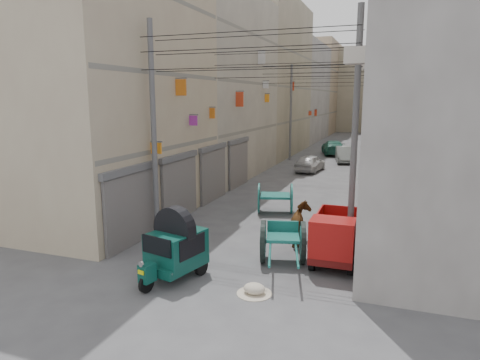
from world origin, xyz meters
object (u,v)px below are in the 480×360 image
at_px(tonga_cart, 283,241).
at_px(horse, 301,224).
at_px(second_cart, 275,197).
at_px(distant_car_white, 310,163).
at_px(distant_car_grey, 345,154).
at_px(distant_car_green, 333,147).
at_px(feed_sack, 254,289).
at_px(auto_rickshaw, 175,246).
at_px(mini_truck, 335,241).

height_order(tonga_cart, horse, horse).
xyz_separation_m(second_cart, distant_car_white, (-0.64, 11.97, -0.12)).
xyz_separation_m(distant_car_grey, distant_car_green, (-1.60, 4.71, 0.02)).
xyz_separation_m(second_cart, distant_car_green, (-0.40, 22.25, -0.07)).
bearing_deg(distant_car_white, distant_car_grey, -101.39).
relative_size(tonga_cart, feed_sack, 5.35).
height_order(auto_rickshaw, feed_sack, auto_rickshaw).
relative_size(auto_rickshaw, distant_car_grey, 0.62).
height_order(mini_truck, distant_car_white, mini_truck).
xyz_separation_m(feed_sack, distant_car_green, (-2.08, 30.52, 0.52)).
distance_m(auto_rickshaw, tonga_cart, 3.49).
bearing_deg(second_cart, distant_car_grey, 70.78).
distance_m(mini_truck, distant_car_green, 27.96).
distance_m(second_cart, distant_car_white, 11.99).
height_order(tonga_cart, mini_truck, mini_truck).
bearing_deg(distant_car_grey, auto_rickshaw, -105.20).
bearing_deg(auto_rickshaw, distant_car_white, 102.88).
bearing_deg(second_cart, tonga_cart, -87.79).
distance_m(second_cart, distant_car_green, 22.25).
relative_size(distant_car_white, distant_car_grey, 0.94).
height_order(mini_truck, second_cart, mini_truck).
height_order(tonga_cart, distant_car_white, tonga_cart).
bearing_deg(second_cart, horse, -77.39).
height_order(second_cart, distant_car_grey, second_cart).
bearing_deg(mini_truck, distant_car_green, 97.23).
distance_m(mini_truck, distant_car_grey, 23.10).
distance_m(tonga_cart, horse, 2.01).
height_order(second_cart, distant_car_white, second_cart).
bearing_deg(feed_sack, distant_car_grey, 91.07).
bearing_deg(distant_car_white, second_cart, 99.91).
xyz_separation_m(auto_rickshaw, mini_truck, (4.27, 2.58, -0.16)).
relative_size(mini_truck, distant_car_green, 0.66).
relative_size(distant_car_grey, distant_car_green, 0.85).
distance_m(second_cart, feed_sack, 8.46).
bearing_deg(feed_sack, horse, 85.75).
bearing_deg(distant_car_grey, distant_car_white, -118.89).
distance_m(distant_car_white, distant_car_grey, 5.86).
height_order(tonga_cart, distant_car_green, tonga_cart).
xyz_separation_m(mini_truck, horse, (-1.41, 1.66, -0.08)).
height_order(auto_rickshaw, mini_truck, mini_truck).
relative_size(auto_rickshaw, mini_truck, 0.80).
relative_size(auto_rickshaw, distant_car_white, 0.66).
bearing_deg(distant_car_green, feed_sack, 80.13).
distance_m(feed_sack, distant_car_grey, 25.81).
xyz_separation_m(distant_car_white, distant_car_green, (0.24, 10.28, 0.04)).
distance_m(tonga_cart, distant_car_grey, 23.34).
height_order(auto_rickshaw, distant_car_green, auto_rickshaw).
height_order(auto_rickshaw, horse, auto_rickshaw).
relative_size(second_cart, distant_car_green, 0.41).
bearing_deg(auto_rickshaw, second_cart, 97.47).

